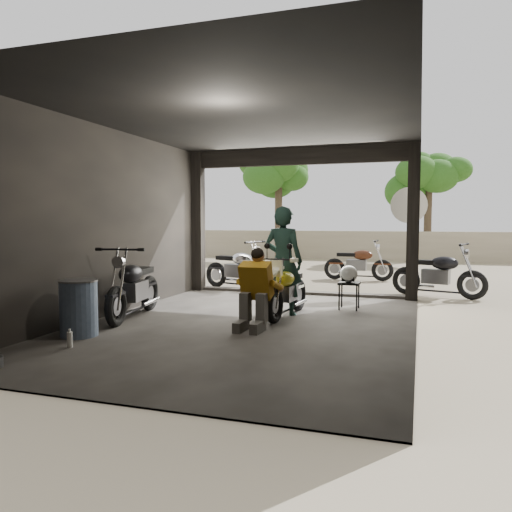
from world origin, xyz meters
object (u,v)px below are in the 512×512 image
Objects in this scene: outside_bike_a at (238,265)px; outside_bike_c at (438,270)px; mechanic at (254,291)px; main_bike at (287,286)px; left_bike at (134,282)px; sign_post at (409,222)px; helmet at (349,274)px; rider at (283,261)px; outside_bike_b at (358,260)px; oil_drum at (79,309)px; stool at (349,286)px.

outside_bike_c reaches higher than outside_bike_a.
mechanic reaches higher than outside_bike_a.
left_bike reaches higher than main_bike.
outside_bike_c is 1.22m from sign_post.
mechanic is 3.48× the size of helmet.
rider is (2.29, 1.06, 0.33)m from left_bike.
outside_bike_a is at bearing 174.70° from sign_post.
outside_bike_c is (1.98, -2.53, 0.03)m from outside_bike_b.
left_bike is 0.76× the size of sign_post.
outside_bike_a is at bearing 85.39° from oil_drum.
outside_bike_c reaches higher than helmet.
outside_bike_b is 5.59m from rider.
outside_bike_c is (4.48, 0.21, 0.00)m from outside_bike_a.
sign_post reaches higher than rider.
left_bike is 2.55m from rider.
left_bike is 5.26× the size of helmet.
stool is 0.65× the size of oil_drum.
mechanic is at bearing 92.74° from rider.
rider reaches higher than main_bike.
mechanic is 2.36m from helmet.
helmet is (1.01, 0.79, -0.27)m from rider.
main_bike reaches higher than oil_drum.
outside_bike_a is 0.73× the size of sign_post.
sign_post reaches higher than left_bike.
oil_drum is 0.34× the size of sign_post.
main_bike is at bearing 134.46° from rider.
helmet is (1.12, 2.07, 0.08)m from mechanic.
sign_post reaches higher than main_bike.
sign_post is (4.27, 4.32, 0.99)m from left_bike.
left_bike is 3.79m from helmet.
left_bike is 2.19m from mechanic.
helmet is (-0.01, -0.04, 0.23)m from stool.
sign_post is (0.96, 2.43, 1.15)m from stool.
left_bike reaches higher than mechanic.
rider is 1.59× the size of mechanic.
main_bike is 1.34m from stool.
outside_bike_a is 3.33× the size of stool.
main_bike is 1.31m from helmet.
left_bike is 3.82m from stool.
helmet reaches higher than stool.
outside_bike_b is (2.92, 6.60, -0.05)m from left_bike.
left_bike is at bearing 157.38° from outside_bike_b.
main_bike is 0.88× the size of left_bike.
rider is 1.41m from stool.
outside_bike_a is at bearing 138.93° from outside_bike_b.
left_bike reaches higher than oil_drum.
main_bike is 0.97× the size of outside_bike_b.
outside_bike_c reaches higher than outside_bike_b.
sign_post is (1.87, 3.41, 1.07)m from main_bike.
outside_bike_c is (4.91, 4.07, -0.02)m from left_bike.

